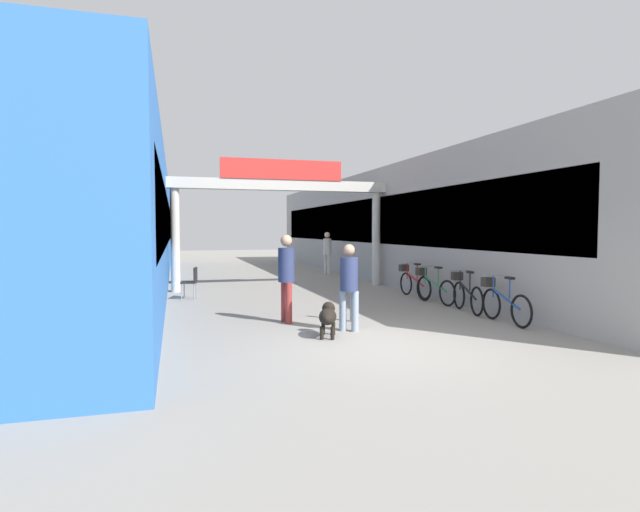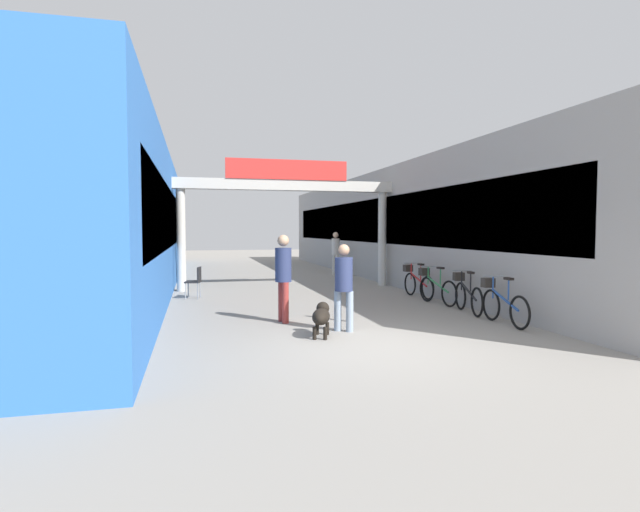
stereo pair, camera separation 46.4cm
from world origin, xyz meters
The scene contains 14 objects.
ground_plane centered at (0.00, 0.00, 0.00)m, with size 80.00×80.00×0.00m, color gray.
storefront_left centered at (-5.09, 11.00, 2.06)m, with size 3.00×26.00×4.12m.
storefront_right centered at (5.09, 11.00, 2.06)m, with size 3.00×26.00×4.12m.
arcade_sign_gateway centered at (0.00, 8.47, 2.97)m, with size 7.40×0.47×4.19m.
pedestrian_with_dog centered at (-0.19, 1.34, 0.95)m, with size 0.47×0.47×1.66m.
pedestrian_companion centered at (-1.15, 2.52, 1.06)m, with size 0.39×0.40×1.83m.
pedestrian_carrying_crate centered at (2.92, 12.88, 1.06)m, with size 0.43×0.43×1.83m.
dog_on_leash centered at (-0.72, 1.00, 0.37)m, with size 0.54×0.85×0.59m.
bicycle_blue_nearest centered at (3.17, 1.26, 0.44)m, with size 0.46×1.69×0.98m.
bicycle_black_second centered at (3.21, 2.70, 0.44)m, with size 0.47×1.67×0.98m.
bicycle_green_third centered at (3.15, 4.15, 0.44)m, with size 0.46×1.68×0.98m.
bicycle_red_farthest centered at (3.23, 5.44, 0.44)m, with size 0.46×1.69×0.98m.
bollard_post_metal centered at (0.22, 2.27, 0.54)m, with size 0.10×0.10×1.06m.
cafe_chair_black_nearer centered at (-2.92, 6.68, 0.54)m, with size 0.48×0.48×0.89m.
Camera 2 is at (-2.91, -7.68, 1.94)m, focal length 28.00 mm.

